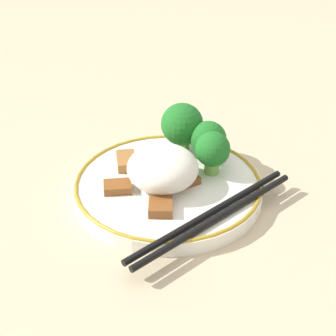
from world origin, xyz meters
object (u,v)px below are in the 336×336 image
object	(u,v)px
plate	(168,187)
chopsticks	(213,216)
broccoli_back_center	(208,140)
broccoli_back_right	(182,125)
broccoli_back_left	(213,150)

from	to	relation	value
plate	chopsticks	world-z (taller)	chopsticks
broccoli_back_center	plate	bearing A→B (deg)	-34.31
broccoli_back_right	chopsticks	xyz separation A→B (m)	(0.14, 0.05, -0.03)
broccoli_back_left	broccoli_back_center	size ratio (longest dim) A/B	1.08
broccoli_back_left	broccoli_back_right	xyz separation A→B (m)	(-0.05, -0.04, 0.00)
plate	broccoli_back_left	xyz separation A→B (m)	(-0.03, 0.05, 0.04)
plate	broccoli_back_left	bearing A→B (deg)	120.40
chopsticks	broccoli_back_center	bearing A→B (deg)	-172.48
broccoli_back_left	broccoli_back_center	distance (m)	0.03
plate	broccoli_back_right	size ratio (longest dim) A/B	3.52
broccoli_back_center	broccoli_back_right	xyz separation A→B (m)	(-0.02, -0.03, 0.01)
plate	broccoli_back_left	size ratio (longest dim) A/B	4.14
chopsticks	broccoli_back_left	bearing A→B (deg)	-174.57
plate	chopsticks	bearing A→B (deg)	43.08
broccoli_back_left	broccoli_back_center	xyz separation A→B (m)	(-0.03, -0.01, -0.00)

